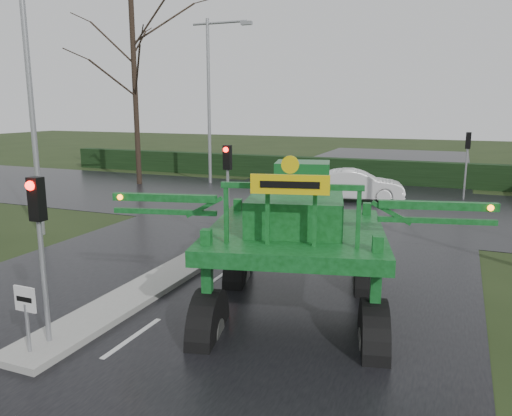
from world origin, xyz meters
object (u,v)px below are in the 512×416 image
at_px(street_light_left_near, 35,74).
at_px(street_light_left_far, 213,87).
at_px(traffic_signal_far, 467,150).
at_px(white_sedan, 355,201).
at_px(traffic_signal_near, 39,225).
at_px(traffic_signal_mid, 227,172).
at_px(keep_left_sign, 26,309).
at_px(crop_sprayer, 209,228).

relative_size(street_light_left_near, street_light_left_far, 1.00).
xyz_separation_m(traffic_signal_far, white_sedan, (-5.22, -2.47, -2.59)).
distance_m(street_light_left_near, white_sedan, 16.08).
height_order(traffic_signal_near, traffic_signal_far, same).
height_order(street_light_left_far, white_sedan, street_light_left_far).
height_order(traffic_signal_mid, street_light_left_near, street_light_left_near).
relative_size(traffic_signal_mid, traffic_signal_far, 1.00).
relative_size(traffic_signal_near, white_sedan, 0.73).
bearing_deg(white_sedan, keep_left_sign, 160.18).
distance_m(street_light_left_far, white_sedan, 11.47).
xyz_separation_m(keep_left_sign, traffic_signal_mid, (0.00, 8.99, 1.53)).
height_order(traffic_signal_mid, traffic_signal_far, same).
bearing_deg(white_sedan, traffic_signal_mid, 153.51).
distance_m(traffic_signal_mid, traffic_signal_far, 14.75).
bearing_deg(traffic_signal_far, white_sedan, 25.34).
bearing_deg(crop_sprayer, traffic_signal_far, 61.30).
relative_size(keep_left_sign, crop_sprayer, 0.16).
bearing_deg(traffic_signal_near, street_light_left_near, 134.53).
bearing_deg(traffic_signal_near, street_light_left_far, 108.17).
bearing_deg(traffic_signal_mid, street_light_left_near, -167.79).
bearing_deg(traffic_signal_mid, traffic_signal_near, -90.00).
distance_m(traffic_signal_mid, white_sedan, 10.69).
xyz_separation_m(traffic_signal_mid, street_light_left_near, (-6.89, -1.49, 3.40)).
bearing_deg(traffic_signal_mid, keep_left_sign, -90.00).
bearing_deg(traffic_signal_near, white_sedan, 82.09).
distance_m(traffic_signal_near, traffic_signal_far, 22.42).
bearing_deg(street_light_left_far, street_light_left_near, -90.00).
distance_m(street_light_left_near, street_light_left_far, 14.00).
distance_m(keep_left_sign, crop_sprayer, 3.87).
height_order(street_light_left_near, white_sedan, street_light_left_near).
xyz_separation_m(traffic_signal_mid, traffic_signal_far, (7.80, 12.52, 0.00)).
bearing_deg(keep_left_sign, street_light_left_near, 132.59).
xyz_separation_m(traffic_signal_mid, street_light_left_far, (-6.89, 12.51, 3.40)).
bearing_deg(traffic_signal_far, street_light_left_near, 43.63).
bearing_deg(crop_sprayer, white_sedan, 76.73).
bearing_deg(traffic_signal_mid, traffic_signal_far, 58.07).
relative_size(keep_left_sign, traffic_signal_mid, 0.38).
xyz_separation_m(crop_sprayer, white_sedan, (-0.05, 16.49, -2.31)).
relative_size(keep_left_sign, street_light_left_near, 0.14).
xyz_separation_m(street_light_left_near, crop_sprayer, (9.52, -4.96, -3.68)).
distance_m(traffic_signal_mid, street_light_left_far, 14.68).
height_order(traffic_signal_near, traffic_signal_mid, same).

